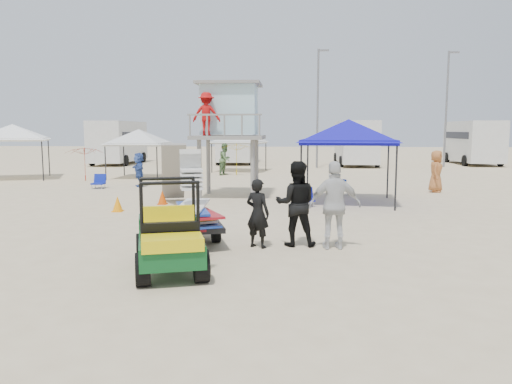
# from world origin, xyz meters

# --- Properties ---
(ground) EXTENTS (140.00, 140.00, 0.00)m
(ground) POSITION_xyz_m (0.00, 0.00, 0.00)
(ground) COLOR beige
(ground) RESTS_ON ground
(utility_cart) EXTENTS (1.71, 2.46, 1.70)m
(utility_cart) POSITION_xyz_m (-1.01, 1.35, 0.79)
(utility_cart) COLOR #0B481C
(utility_cart) RESTS_ON ground
(surf_trailer) EXTENTS (1.66, 2.36, 1.91)m
(surf_trailer) POSITION_xyz_m (-1.01, 3.68, 0.78)
(surf_trailer) COLOR black
(surf_trailer) RESTS_ON ground
(man_left) EXTENTS (0.67, 0.58, 1.55)m
(man_left) POSITION_xyz_m (0.51, 3.38, 0.78)
(man_left) COLOR black
(man_left) RESTS_ON ground
(man_mid) EXTENTS (0.94, 0.74, 1.93)m
(man_mid) POSITION_xyz_m (1.36, 3.63, 0.96)
(man_mid) COLOR black
(man_mid) RESTS_ON ground
(man_right) EXTENTS (1.18, 0.58, 1.95)m
(man_right) POSITION_xyz_m (2.21, 3.38, 0.97)
(man_right) COLOR silver
(man_right) RESTS_ON ground
(lifeguard_tower) EXTENTS (2.71, 2.71, 4.33)m
(lifeguard_tower) POSITION_xyz_m (-1.25, 11.86, 3.23)
(lifeguard_tower) COLOR gray
(lifeguard_tower) RESTS_ON ground
(canopy_blue) EXTENTS (3.55, 3.55, 3.39)m
(canopy_blue) POSITION_xyz_m (3.26, 10.50, 2.84)
(canopy_blue) COLOR black
(canopy_blue) RESTS_ON ground
(canopy_white_a) EXTENTS (2.95, 2.95, 3.05)m
(canopy_white_a) POSITION_xyz_m (-7.01, 19.11, 2.50)
(canopy_white_a) COLOR black
(canopy_white_a) RESTS_ON ground
(canopy_white_b) EXTENTS (4.24, 4.24, 3.31)m
(canopy_white_b) POSITION_xyz_m (-13.54, 18.13, 2.77)
(canopy_white_b) COLOR black
(canopy_white_b) RESTS_ON ground
(canopy_white_c) EXTENTS (3.38, 3.38, 3.04)m
(canopy_white_c) POSITION_xyz_m (-2.02, 23.84, 2.49)
(canopy_white_c) COLOR black
(canopy_white_c) RESTS_ON ground
(umbrella_a) EXTENTS (2.27, 2.30, 1.78)m
(umbrella_a) POSITION_xyz_m (-9.34, 17.31, 0.89)
(umbrella_a) COLOR #B12512
(umbrella_a) RESTS_ON ground
(umbrella_b) EXTENTS (2.71, 2.73, 1.88)m
(umbrella_b) POSITION_xyz_m (-1.89, 21.02, 0.94)
(umbrella_b) COLOR gold
(umbrella_b) RESTS_ON ground
(cone_near) EXTENTS (0.34, 0.34, 0.50)m
(cone_near) POSITION_xyz_m (-4.32, 7.98, 0.25)
(cone_near) COLOR orange
(cone_near) RESTS_ON ground
(cone_far) EXTENTS (0.34, 0.34, 0.50)m
(cone_far) POSITION_xyz_m (-3.29, 9.62, 0.25)
(cone_far) COLOR #DA4806
(cone_far) RESTS_ON ground
(beach_chair_a) EXTENTS (0.55, 0.59, 0.64)m
(beach_chair_a) POSITION_xyz_m (-7.38, 14.22, 0.31)
(beach_chair_a) COLOR #0E1E9A
(beach_chair_a) RESTS_ON ground
(beach_chair_b) EXTENTS (0.68, 0.74, 0.64)m
(beach_chair_b) POSITION_xyz_m (1.74, 9.58, 0.31)
(beach_chair_b) COLOR #1016B1
(beach_chair_b) RESTS_ON ground
(beach_chair_c) EXTENTS (0.73, 0.83, 0.64)m
(beach_chair_c) POSITION_xyz_m (3.21, 12.62, 0.31)
(beach_chair_c) COLOR #0F32A4
(beach_chair_c) RESTS_ON ground
(rv_far_left) EXTENTS (2.64, 6.80, 3.25)m
(rv_far_left) POSITION_xyz_m (-12.00, 29.99, 1.80)
(rv_far_left) COLOR silver
(rv_far_left) RESTS_ON ground
(rv_mid_left) EXTENTS (2.65, 6.50, 3.25)m
(rv_mid_left) POSITION_xyz_m (-3.00, 31.49, 1.80)
(rv_mid_left) COLOR silver
(rv_mid_left) RESTS_ON ground
(rv_mid_right) EXTENTS (2.64, 7.00, 3.25)m
(rv_mid_right) POSITION_xyz_m (6.00, 29.99, 1.80)
(rv_mid_right) COLOR silver
(rv_mid_right) RESTS_ON ground
(rv_far_right) EXTENTS (2.64, 6.60, 3.25)m
(rv_far_right) POSITION_xyz_m (15.00, 31.49, 1.80)
(rv_far_right) COLOR silver
(rv_far_right) RESTS_ON ground
(light_pole_left) EXTENTS (0.14, 0.14, 8.00)m
(light_pole_left) POSITION_xyz_m (3.00, 27.00, 4.00)
(light_pole_left) COLOR slate
(light_pole_left) RESTS_ON ground
(light_pole_right) EXTENTS (0.14, 0.14, 8.00)m
(light_pole_right) POSITION_xyz_m (12.00, 28.50, 4.00)
(light_pole_right) COLOR slate
(light_pole_right) RESTS_ON ground
(distant_beachgoers) EXTENTS (14.05, 8.40, 1.84)m
(distant_beachgoers) POSITION_xyz_m (-0.94, 17.02, 0.86)
(distant_beachgoers) COLOR #AB6331
(distant_beachgoers) RESTS_ON ground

